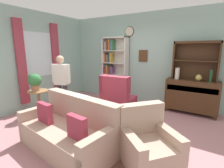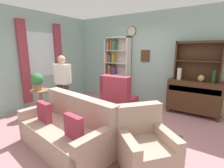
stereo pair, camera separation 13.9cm
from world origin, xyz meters
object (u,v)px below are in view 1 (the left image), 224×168
Objects in this scene: coffee_table at (109,113)px; vase_round at (199,78)px; bottle_wine at (211,76)px; wingback_chair at (117,99)px; potted_plant_large at (35,81)px; bookshelf at (113,68)px; vase_tall at (177,73)px; couch_floral at (69,131)px; book_stack at (105,109)px; plant_stand at (39,100)px; sideboard_hutch at (196,55)px; potted_plant_small at (40,112)px; person_reading at (61,81)px; armchair_floral at (148,146)px; sideboard at (191,95)px.

vase_round is at bearing 49.91° from coffee_table.
bottle_wine is 2.39m from wingback_chair.
potted_plant_large is at bearing -170.26° from coffee_table.
potted_plant_large is at bearing -111.98° from bookshelf.
vase_tall is 1.81× the size of vase_round.
wingback_chair is 2.33× the size of potted_plant_large.
book_stack is (0.15, 0.89, 0.15)m from couch_floral.
bookshelf is at bearing 68.14° from plant_stand.
sideboard_hutch reaches higher than bottle_wine.
potted_plant_large is at bearing -144.71° from vase_tall.
potted_plant_small is at bearing -146.60° from bottle_wine.
person_reading is at bearing 174.89° from book_stack.
potted_plant_large reaches higher than book_stack.
book_stack is (2.01, 0.25, -0.45)m from potted_plant_large.
person_reading is at bearing -151.42° from bottle_wine.
person_reading is at bearing 165.43° from armchair_floral.
wingback_chair is (0.82, -1.11, -0.68)m from bookshelf.
potted_plant_small is 0.39× the size of coffee_table.
bookshelf is 2.56m from sideboard_hutch.
sideboard_hutch is at bearing 54.88° from coffee_table.
sideboard_hutch is 0.71× the size of person_reading.
vase_tall is 1.79× the size of book_stack.
potted_plant_large is (-3.59, -2.19, -0.09)m from vase_round.
plant_stand is (-0.92, -2.28, -0.67)m from bookshelf.
armchair_floral is 2.76m from person_reading.
potted_plant_large is (-0.03, -0.05, 0.51)m from plant_stand.
sideboard_hutch is at bearing 126.48° from vase_round.
wingback_chair is (-1.69, -1.14, -1.18)m from sideboard_hutch.
couch_floral is 1.96m from plant_stand.
vase_round is 0.99× the size of book_stack.
vase_round is 0.55× the size of bottle_wine.
person_reading reaches higher than potted_plant_large.
potted_plant_large is (-3.85, -2.16, -0.16)m from bottle_wine.
sideboard is at bearing 83.57° from armchair_floral.
person_reading is 1.57m from coffee_table.
bookshelf is at bearing 178.11° from sideboard.
potted_plant_large reaches higher than sideboard.
sideboard_hutch is 0.65m from bottle_wine.
wingback_chair is 0.67× the size of person_reading.
vase_tall is (-0.39, -0.19, -0.49)m from sideboard_hutch.
sideboard is at bearing -90.00° from sideboard_hutch.
plant_stand is at bearing -146.07° from sideboard_hutch.
couch_floral is at bearing -118.03° from sideboard_hutch.
bookshelf is 3.21m from couch_floral.
armchair_floral is at bearing -49.77° from bookshelf.
vase_round is at bearing 30.93° from person_reading.
book_stack is at bearing 13.40° from potted_plant_small.
person_reading reaches higher than sideboard.
wingback_chair is at bearing 132.80° from armchair_floral.
sideboard_hutch reaches higher than wingback_chair.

